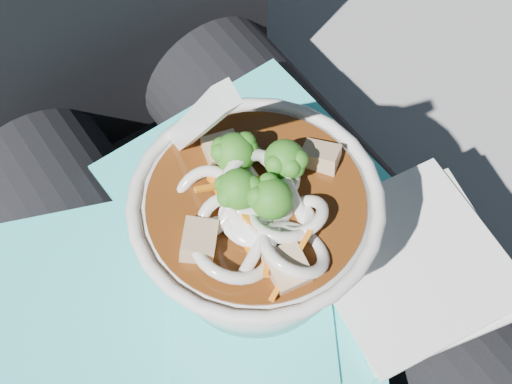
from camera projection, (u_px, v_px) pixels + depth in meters
stone_ledge at (191, 296)px, 0.90m from camera, size 1.01×0.53×0.44m
lap at (260, 301)px, 0.59m from camera, size 0.33×0.48×0.14m
person_body at (198, 205)px, 0.61m from camera, size 0.34×0.94×0.98m
plastic_bag at (241, 295)px, 0.51m from camera, size 0.35×0.35×0.02m
napkins at (412, 264)px, 0.51m from camera, size 0.15×0.15×0.01m
udon_bowl at (256, 225)px, 0.47m from camera, size 0.19×0.19×0.20m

